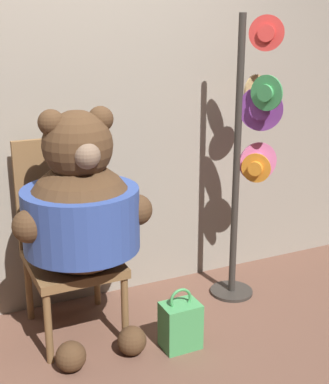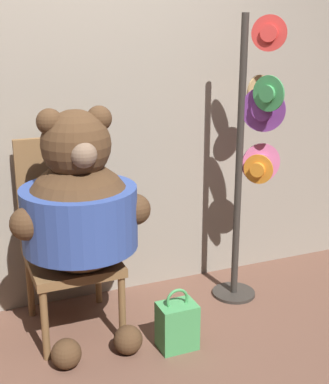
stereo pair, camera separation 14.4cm
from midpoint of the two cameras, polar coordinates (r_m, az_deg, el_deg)
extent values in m
plane|color=brown|center=(3.16, -7.39, -15.31)|extent=(14.00, 14.00, 0.00)
cube|color=gray|center=(3.27, -11.39, 7.62)|extent=(8.00, 0.10, 2.33)
cylinder|color=brown|center=(2.93, -13.70, -13.97)|extent=(0.04, 0.04, 0.40)
cylinder|color=brown|center=(3.02, -5.64, -12.49)|extent=(0.04, 0.04, 0.40)
cylinder|color=brown|center=(3.35, -15.49, -9.87)|extent=(0.04, 0.04, 0.40)
cylinder|color=brown|center=(3.43, -8.46, -8.73)|extent=(0.04, 0.04, 0.40)
cube|color=brown|center=(3.07, -11.09, -7.42)|extent=(0.48, 0.55, 0.05)
cube|color=brown|center=(3.19, -12.61, 0.02)|extent=(0.48, 0.04, 0.64)
sphere|color=#4C331E|center=(2.90, -10.28, -2.82)|extent=(0.61, 0.61, 0.61)
cylinder|color=#334C99|center=(2.90, -10.28, -2.82)|extent=(0.62, 0.62, 0.34)
sphere|color=#4C331E|center=(2.79, -10.72, 4.87)|extent=(0.37, 0.37, 0.37)
sphere|color=#4C331E|center=(2.74, -13.48, 7.20)|extent=(0.13, 0.13, 0.13)
sphere|color=#4C331E|center=(2.80, -8.31, 7.71)|extent=(0.13, 0.13, 0.13)
sphere|color=#7A604C|center=(2.65, -9.82, 3.84)|extent=(0.13, 0.13, 0.13)
sphere|color=#4C331E|center=(2.76, -15.71, -3.54)|extent=(0.17, 0.17, 0.17)
sphere|color=#4C331E|center=(2.90, -4.38, -1.92)|extent=(0.17, 0.17, 0.17)
sphere|color=#4C331E|center=(2.91, -11.41, -16.84)|extent=(0.16, 0.16, 0.16)
sphere|color=#4C331E|center=(2.99, -4.93, -15.54)|extent=(0.16, 0.16, 0.16)
cylinder|color=#332D28|center=(3.63, 6.01, -10.50)|extent=(0.28, 0.28, 0.02)
cylinder|color=#332D28|center=(3.32, 6.48, 3.01)|extent=(0.04, 0.04, 1.77)
cylinder|color=#D16693|center=(3.37, 8.73, 3.18)|extent=(0.25, 0.06, 0.25)
cylinder|color=#D16693|center=(3.37, 8.73, 3.18)|extent=(0.13, 0.09, 0.12)
cylinder|color=#3D9351|center=(3.14, 9.52, 10.38)|extent=(0.09, 0.19, 0.20)
cylinder|color=#3D9351|center=(3.14, 9.52, 10.38)|extent=(0.08, 0.11, 0.10)
cylinder|color=tan|center=(3.35, 8.42, 10.56)|extent=(0.20, 0.07, 0.21)
cylinder|color=tan|center=(3.35, 8.42, 10.56)|extent=(0.11, 0.09, 0.10)
cylinder|color=#7A388E|center=(3.22, 8.97, 8.76)|extent=(0.19, 0.20, 0.26)
cylinder|color=#7A388E|center=(3.22, 8.97, 8.76)|extent=(0.13, 0.14, 0.13)
cylinder|color=red|center=(3.19, 9.52, 16.38)|extent=(0.16, 0.15, 0.20)
cylinder|color=red|center=(3.19, 9.52, 16.38)|extent=(0.10, 0.10, 0.10)
cylinder|color=orange|center=(3.29, 8.51, 2.54)|extent=(0.13, 0.14, 0.18)
cylinder|color=orange|center=(3.29, 8.51, 2.54)|extent=(0.10, 0.11, 0.09)
cube|color=#479E56|center=(3.01, 0.30, -14.07)|extent=(0.21, 0.15, 0.26)
torus|color=#479E56|center=(2.93, 0.31, -11.40)|extent=(0.13, 0.02, 0.13)
camera|label=1|loc=(0.07, -91.34, -0.42)|focal=50.00mm
camera|label=2|loc=(0.07, 88.66, 0.42)|focal=50.00mm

